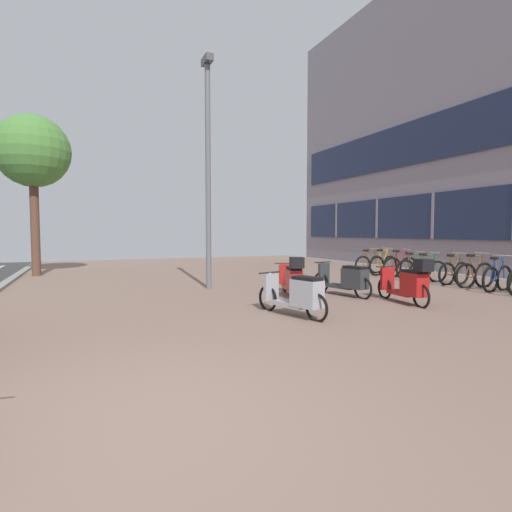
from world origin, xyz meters
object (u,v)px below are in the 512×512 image
Objects in this scene: bicycle_rack_03 at (497,278)px; bicycle_rack_07 at (414,269)px; bicycle_rack_10 at (370,264)px; scooter_far at (292,278)px; bicycle_rack_09 at (383,265)px; lamp_post at (208,162)px; street_tree at (33,152)px; bicycle_rack_04 at (475,275)px; bicycle_rack_06 at (428,271)px; bicycle_rack_08 at (400,267)px; bicycle_rack_05 at (454,273)px; scooter_mid at (298,295)px; scooter_near at (347,279)px; scooter_extra at (409,283)px.

bicycle_rack_03 is 2.83m from bicycle_rack_07.
bicycle_rack_10 is 6.42m from scooter_far.
bicycle_rack_07 is 0.93× the size of bicycle_rack_09.
bicycle_rack_10 is (-0.01, 0.71, -0.01)m from bicycle_rack_09.
bicycle_rack_09 is at bearing 7.07° from lamp_post.
bicycle_rack_09 is at bearing -22.43° from street_tree.
bicycle_rack_07 is at bearing 16.42° from scooter_far.
bicycle_rack_04 is 1.08× the size of bicycle_rack_07.
bicycle_rack_08 is (0.27, 1.42, 0.01)m from bicycle_rack_06.
bicycle_rack_08 is 7.38m from lamp_post.
bicycle_rack_03 is 1.01× the size of bicycle_rack_05.
bicycle_rack_05 reaches higher than bicycle_rack_10.
bicycle_rack_05 is at bearing -33.42° from street_tree.
bicycle_rack_06 is 6.70m from scooter_mid.
bicycle_rack_06 is at bearing 98.56° from bicycle_rack_04.
bicycle_rack_08 is at bearing 32.62° from scooter_near.
bicycle_rack_03 is 0.76× the size of scooter_mid.
bicycle_rack_07 is at bearing 43.73° from scooter_extra.
bicycle_rack_04 is at bearing -6.10° from scooter_far.
bicycle_rack_05 is (0.14, 1.42, -0.00)m from bicycle_rack_03.
street_tree is (-11.13, 8.86, 3.88)m from bicycle_rack_03.
scooter_mid is (-6.30, -1.39, 0.05)m from bicycle_rack_04.
bicycle_rack_07 is at bearing 94.22° from bicycle_rack_05.
bicycle_rack_10 is 0.24× the size of street_tree.
bicycle_rack_04 is 5.37m from scooter_far.
scooter_mid is at bearing -141.67° from bicycle_rack_09.
bicycle_rack_04 is 0.79× the size of scooter_mid.
bicycle_rack_09 is 0.78× the size of scooter_extra.
bicycle_rack_10 is (0.02, 4.96, -0.00)m from bicycle_rack_03.
bicycle_rack_06 is 0.72m from bicycle_rack_07.
lamp_post reaches higher than scooter_extra.
scooter_extra reaches higher than bicycle_rack_10.
street_tree is (-11.02, 6.73, 3.88)m from bicycle_rack_06.
bicycle_rack_07 is at bearing 77.87° from bicycle_rack_06.
bicycle_rack_07 reaches higher than scooter_mid.
bicycle_rack_07 is 5.50m from scooter_far.
bicycle_rack_07 is 0.96× the size of bicycle_rack_10.
lamp_post is 7.13m from street_tree.
bicycle_rack_08 is at bearing 80.93° from bicycle_rack_07.
bicycle_rack_10 reaches higher than scooter_mid.
bicycle_rack_05 is 14.06m from street_tree.
bicycle_rack_05 reaches higher than scooter_mid.
bicycle_rack_05 is at bearing -87.74° from bicycle_rack_09.
scooter_near is at bearing -172.76° from bicycle_rack_05.
scooter_extra reaches higher than bicycle_rack_08.
street_tree reaches higher than scooter_mid.
scooter_far reaches higher than bicycle_rack_09.
street_tree is (-11.16, 4.61, 3.87)m from bicycle_rack_09.
street_tree is (-11.15, 3.90, 3.88)m from bicycle_rack_10.
street_tree is (-11.28, 5.32, 3.87)m from bicycle_rack_08.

